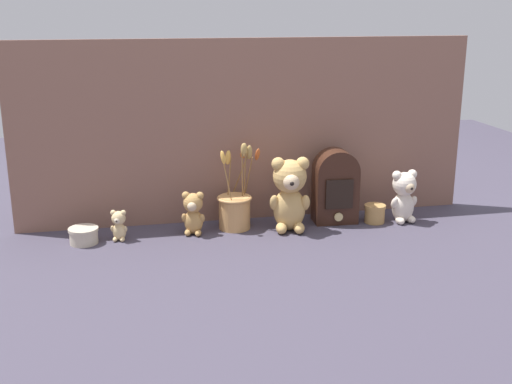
{
  "coord_description": "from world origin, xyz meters",
  "views": [
    {
      "loc": [
        -0.45,
        -2.14,
        0.79
      ],
      "look_at": [
        0.0,
        0.02,
        0.15
      ],
      "focal_mm": 45.0,
      "sensor_mm": 36.0,
      "label": 1
    }
  ],
  "objects_px": {
    "flower_vase": "(235,207)",
    "teddy_bear_medium": "(404,195)",
    "teddy_bear_tiny": "(119,225)",
    "vintage_radio": "(335,185)",
    "teddy_bear_small": "(193,212)",
    "decorative_tin_tall": "(84,235)",
    "decorative_tin_short": "(375,213)",
    "teddy_bear_large": "(290,193)"
  },
  "relations": [
    {
      "from": "flower_vase",
      "to": "teddy_bear_medium",
      "type": "bearing_deg",
      "value": -5.34
    },
    {
      "from": "teddy_bear_tiny",
      "to": "flower_vase",
      "type": "relative_size",
      "value": 0.34
    },
    {
      "from": "teddy_bear_tiny",
      "to": "vintage_radio",
      "type": "bearing_deg",
      "value": 2.98
    },
    {
      "from": "teddy_bear_small",
      "to": "teddy_bear_tiny",
      "type": "height_order",
      "value": "teddy_bear_small"
    },
    {
      "from": "teddy_bear_medium",
      "to": "decorative_tin_tall",
      "type": "height_order",
      "value": "teddy_bear_medium"
    },
    {
      "from": "decorative_tin_tall",
      "to": "decorative_tin_short",
      "type": "distance_m",
      "value": 1.06
    },
    {
      "from": "teddy_bear_large",
      "to": "flower_vase",
      "type": "xyz_separation_m",
      "value": [
        -0.19,
        0.07,
        -0.06
      ]
    },
    {
      "from": "vintage_radio",
      "to": "decorative_tin_short",
      "type": "xyz_separation_m",
      "value": [
        0.14,
        -0.04,
        -0.11
      ]
    },
    {
      "from": "teddy_bear_medium",
      "to": "decorative_tin_short",
      "type": "height_order",
      "value": "teddy_bear_medium"
    },
    {
      "from": "teddy_bear_medium",
      "to": "flower_vase",
      "type": "xyz_separation_m",
      "value": [
        -0.63,
        0.06,
        -0.02
      ]
    },
    {
      "from": "teddy_bear_medium",
      "to": "vintage_radio",
      "type": "height_order",
      "value": "vintage_radio"
    },
    {
      "from": "vintage_radio",
      "to": "flower_vase",
      "type": "bearing_deg",
      "value": 179.6
    },
    {
      "from": "teddy_bear_large",
      "to": "teddy_bear_tiny",
      "type": "distance_m",
      "value": 0.61
    },
    {
      "from": "teddy_bear_medium",
      "to": "teddy_bear_small",
      "type": "relative_size",
      "value": 1.27
    },
    {
      "from": "teddy_bear_small",
      "to": "decorative_tin_short",
      "type": "bearing_deg",
      "value": -0.97
    },
    {
      "from": "teddy_bear_large",
      "to": "decorative_tin_short",
      "type": "xyz_separation_m",
      "value": [
        0.34,
        0.02,
        -0.11
      ]
    },
    {
      "from": "decorative_tin_tall",
      "to": "teddy_bear_large",
      "type": "bearing_deg",
      "value": -1.49
    },
    {
      "from": "flower_vase",
      "to": "decorative_tin_tall",
      "type": "bearing_deg",
      "value": -174.94
    },
    {
      "from": "teddy_bear_large",
      "to": "teddy_bear_tiny",
      "type": "relative_size",
      "value": 2.47
    },
    {
      "from": "flower_vase",
      "to": "decorative_tin_tall",
      "type": "xyz_separation_m",
      "value": [
        -0.54,
        -0.05,
        -0.05
      ]
    },
    {
      "from": "teddy_bear_large",
      "to": "teddy_bear_small",
      "type": "bearing_deg",
      "value": 174.41
    },
    {
      "from": "teddy_bear_medium",
      "to": "vintage_radio",
      "type": "bearing_deg",
      "value": 167.34
    },
    {
      "from": "teddy_bear_small",
      "to": "decorative_tin_tall",
      "type": "distance_m",
      "value": 0.39
    },
    {
      "from": "teddy_bear_large",
      "to": "decorative_tin_tall",
      "type": "distance_m",
      "value": 0.74
    },
    {
      "from": "teddy_bear_medium",
      "to": "vintage_radio",
      "type": "relative_size",
      "value": 0.72
    },
    {
      "from": "teddy_bear_medium",
      "to": "teddy_bear_tiny",
      "type": "xyz_separation_m",
      "value": [
        -1.05,
        0.01,
        -0.05
      ]
    },
    {
      "from": "teddy_bear_small",
      "to": "vintage_radio",
      "type": "height_order",
      "value": "vintage_radio"
    },
    {
      "from": "flower_vase",
      "to": "decorative_tin_tall",
      "type": "distance_m",
      "value": 0.54
    },
    {
      "from": "flower_vase",
      "to": "vintage_radio",
      "type": "xyz_separation_m",
      "value": [
        0.38,
        -0.0,
        0.06
      ]
    },
    {
      "from": "teddy_bear_small",
      "to": "decorative_tin_tall",
      "type": "bearing_deg",
      "value": -177.76
    },
    {
      "from": "decorative_tin_tall",
      "to": "vintage_radio",
      "type": "bearing_deg",
      "value": 2.8
    },
    {
      "from": "vintage_radio",
      "to": "decorative_tin_tall",
      "type": "xyz_separation_m",
      "value": [
        -0.92,
        -0.05,
        -0.12
      ]
    },
    {
      "from": "decorative_tin_tall",
      "to": "decorative_tin_short",
      "type": "xyz_separation_m",
      "value": [
        1.06,
        0.0,
        0.01
      ]
    },
    {
      "from": "teddy_bear_medium",
      "to": "teddy_bear_small",
      "type": "bearing_deg",
      "value": 178.09
    },
    {
      "from": "flower_vase",
      "to": "vintage_radio",
      "type": "height_order",
      "value": "flower_vase"
    },
    {
      "from": "teddy_bear_medium",
      "to": "teddy_bear_small",
      "type": "height_order",
      "value": "teddy_bear_medium"
    },
    {
      "from": "teddy_bear_tiny",
      "to": "vintage_radio",
      "type": "distance_m",
      "value": 0.81
    },
    {
      "from": "decorative_tin_tall",
      "to": "flower_vase",
      "type": "bearing_deg",
      "value": 5.06
    },
    {
      "from": "vintage_radio",
      "to": "teddy_bear_large",
      "type": "bearing_deg",
      "value": -161.64
    },
    {
      "from": "teddy_bear_large",
      "to": "flower_vase",
      "type": "distance_m",
      "value": 0.21
    },
    {
      "from": "teddy_bear_large",
      "to": "teddy_bear_medium",
      "type": "distance_m",
      "value": 0.45
    },
    {
      "from": "teddy_bear_large",
      "to": "teddy_bear_small",
      "type": "xyz_separation_m",
      "value": [
        -0.35,
        0.03,
        -0.06
      ]
    }
  ]
}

